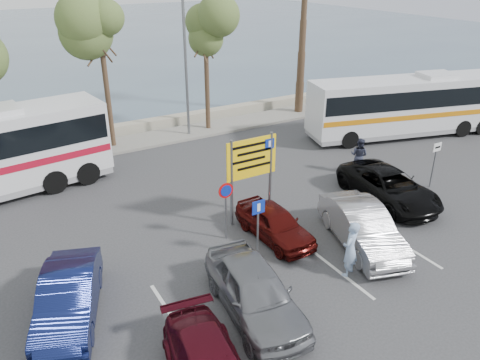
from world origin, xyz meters
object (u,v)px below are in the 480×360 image
street_lamp_right (186,59)px  car_silver_b (362,227)px  suv_black (389,186)px  pedestrian_near (350,249)px  car_silver_a (255,291)px  car_red (275,223)px  car_blue (69,298)px  coach_bus_right (406,108)px  direction_sign (252,164)px  pedestrian_far (359,155)px

street_lamp_right → car_silver_b: size_ratio=1.71×
suv_black → pedestrian_near: 6.02m
car_silver_a → car_red: bearing=55.5°
car_silver_b → car_blue: bearing=-170.7°
coach_bus_right → pedestrian_near: coach_bus_right is taller
suv_black → car_silver_a: bearing=-153.3°
street_lamp_right → car_silver_b: 14.58m
direction_sign → car_silver_b: 4.79m
suv_black → car_silver_b: size_ratio=1.09×
car_red → pedestrian_near: size_ratio=1.89×
street_lamp_right → car_silver_b: bearing=-88.0°
street_lamp_right → car_silver_a: size_ratio=1.72×
pedestrian_near → pedestrian_far: (6.18, 6.13, -0.10)m
pedestrian_near → street_lamp_right: bearing=-119.0°
car_silver_a → suv_black: size_ratio=0.91×
coach_bus_right → pedestrian_far: (-6.19, -2.73, -0.81)m
coach_bus_right → car_silver_a: (-16.11, -8.89, -0.91)m
car_silver_a → car_silver_b: size_ratio=0.99×
coach_bus_right → car_blue: 21.87m
direction_sign → car_blue: direction_sign is taller
car_blue → car_silver_b: size_ratio=0.93×
direction_sign → suv_black: direction_sign is taller
street_lamp_right → pedestrian_near: street_lamp_right is taller
car_red → direction_sign: bearing=87.9°
street_lamp_right → pedestrian_near: 15.62m
street_lamp_right → car_red: (-2.00, -12.02, -3.96)m
pedestrian_far → car_silver_b: bearing=113.0°
car_blue → car_silver_b: (10.17, -1.45, 0.05)m
suv_black → pedestrian_far: size_ratio=2.85×
suv_black → coach_bus_right: bearing=45.3°
street_lamp_right → direction_sign: street_lamp_right is taller
car_red → pedestrian_far: bearing=21.0°
suv_black → car_red: bearing=-172.9°
suv_black → car_silver_b: (-3.50, -2.04, 0.06)m
car_silver_a → suv_black: (8.87, 3.17, -0.08)m
coach_bus_right → car_blue: bearing=-163.2°
car_red → street_lamp_right: bearing=78.6°
car_blue → car_red: bearing=24.2°
direction_sign → suv_black: bearing=-15.8°
coach_bus_right → direction_sign: bearing=-163.1°
pedestrian_far → direction_sign: bearing=75.5°
coach_bus_right → suv_black: 9.28m
suv_black → direction_sign: bearing=171.3°
car_silver_a → car_silver_b: (5.37, 1.13, -0.02)m
pedestrian_near → car_blue: bearing=-41.3°
car_red → car_silver_b: (2.50, -2.04, 0.13)m
pedestrian_far → suv_black: bearing=135.7°
car_silver_a → car_silver_b: bearing=19.4°
coach_bus_right → pedestrian_far: 6.81m
street_lamp_right → suv_black: bearing=-71.6°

